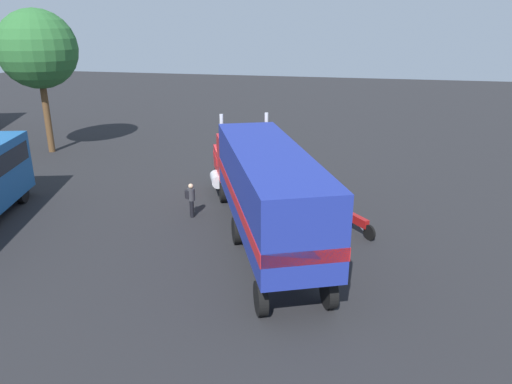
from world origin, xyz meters
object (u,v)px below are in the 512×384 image
semi_truck (262,182)px  motorcycle (358,223)px  person_bystander (191,199)px  tree_left (38,50)px

semi_truck → motorcycle: bearing=-68.3°
motorcycle → person_bystander: bearing=88.8°
semi_truck → motorcycle: size_ratio=8.50×
semi_truck → tree_left: bearing=58.4°
motorcycle → semi_truck: bearing=111.7°
motorcycle → tree_left: bearing=66.5°
person_bystander → motorcycle: 7.67m
semi_truck → person_bystander: size_ratio=8.56×
semi_truck → person_bystander: (1.71, 3.78, -1.63)m
person_bystander → motorcycle: bearing=-91.2°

